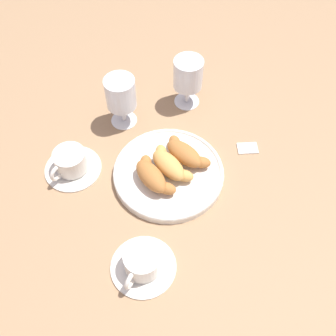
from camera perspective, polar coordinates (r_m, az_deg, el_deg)
The scene contains 10 objects.
ground_plane at distance 0.95m, azimuth -0.38°, elevation -1.51°, with size 2.20×2.20×0.00m, color #997551.
pastry_plate at distance 0.94m, azimuth -0.00°, elevation -0.64°, with size 0.26×0.26×0.02m.
croissant_large at distance 0.90m, azimuth -2.27°, elevation -1.16°, with size 0.13×0.08×0.04m.
croissant_small at distance 0.92m, azimuth 0.15°, elevation 0.50°, with size 0.14×0.08×0.04m.
croissant_extra at distance 0.94m, azimuth 2.47°, elevation 2.11°, with size 0.14×0.07×0.04m.
coffee_cup_near at distance 0.97m, azimuth -13.72°, elevation 0.68°, with size 0.14×0.14×0.06m.
coffee_cup_far at distance 0.82m, azimuth -3.66°, elevation -13.39°, with size 0.14×0.14×0.06m.
juice_glass_left at distance 1.00m, azimuth -6.79°, elevation 10.41°, with size 0.08×0.08×0.14m.
juice_glass_right at distance 1.05m, azimuth 2.88°, elevation 12.99°, with size 0.08×0.08×0.14m.
sugar_packet at distance 1.02m, azimuth 11.31°, elevation 2.85°, with size 0.05×0.03×0.01m, color white.
Camera 1 is at (0.35, -0.39, 0.79)m, focal length 42.63 mm.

